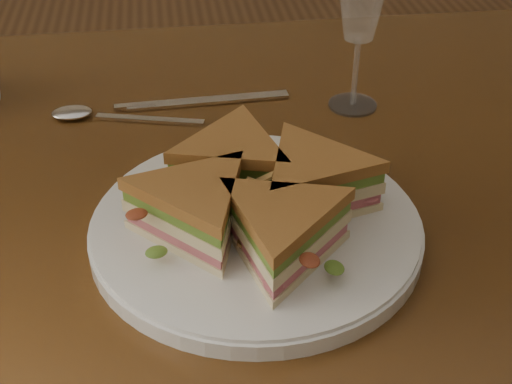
# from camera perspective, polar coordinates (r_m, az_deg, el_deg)

# --- Properties ---
(table) EXTENTS (1.20, 0.80, 0.75)m
(table) POSITION_cam_1_polar(r_m,az_deg,el_deg) (0.82, -3.74, -4.06)
(table) COLOR #361E0C
(table) RESTS_ON ground
(plate) EXTENTS (0.31, 0.31, 0.02)m
(plate) POSITION_cam_1_polar(r_m,az_deg,el_deg) (0.66, 0.00, -2.97)
(plate) COLOR silver
(plate) RESTS_ON table
(sandwich_wedges) EXTENTS (0.27, 0.27, 0.06)m
(sandwich_wedges) POSITION_cam_1_polar(r_m,az_deg,el_deg) (0.64, 0.00, -0.37)
(sandwich_wedges) COLOR beige
(sandwich_wedges) RESTS_ON plate
(crisps_mound) EXTENTS (0.09, 0.09, 0.05)m
(crisps_mound) POSITION_cam_1_polar(r_m,az_deg,el_deg) (0.64, 0.00, -0.65)
(crisps_mound) COLOR #B85A17
(crisps_mound) RESTS_ON plate
(spoon) EXTENTS (0.18, 0.06, 0.01)m
(spoon) POSITION_cam_1_polar(r_m,az_deg,el_deg) (0.87, -13.09, 6.03)
(spoon) COLOR silver
(spoon) RESTS_ON table
(knife) EXTENTS (0.22, 0.02, 0.00)m
(knife) POSITION_cam_1_polar(r_m,az_deg,el_deg) (0.89, -4.77, 7.16)
(knife) COLOR silver
(knife) RESTS_ON table
(wine_glass) EXTENTS (0.06, 0.06, 0.18)m
(wine_glass) POSITION_cam_1_polar(r_m,az_deg,el_deg) (0.83, 8.44, 14.73)
(wine_glass) COLOR white
(wine_glass) RESTS_ON table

